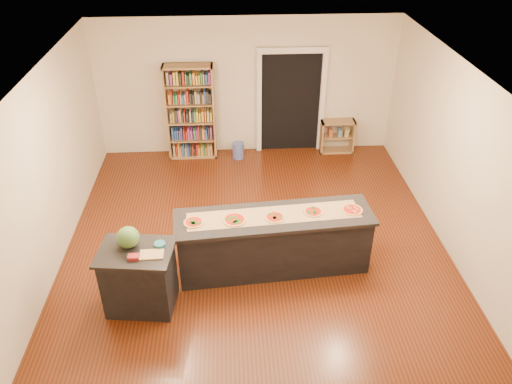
{
  "coord_description": "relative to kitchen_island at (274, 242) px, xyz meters",
  "views": [
    {
      "loc": [
        -0.37,
        -6.07,
        5.02
      ],
      "look_at": [
        0.0,
        0.2,
        1.0
      ],
      "focal_mm": 35.0,
      "sensor_mm": 36.0,
      "label": 1
    }
  ],
  "objects": [
    {
      "name": "package_red",
      "position": [
        -1.84,
        -0.84,
        0.5
      ],
      "size": [
        0.15,
        0.1,
        0.05
      ],
      "primitive_type": "cube",
      "rotation": [
        0.0,
        0.0,
        -0.01
      ],
      "color": "maroon",
      "rests_on": "side_counter"
    },
    {
      "name": "kitchen_island",
      "position": [
        0.0,
        0.0,
        0.0
      ],
      "size": [
        2.84,
        0.77,
        0.94
      ],
      "rotation": [
        0.0,
        0.0,
        0.08
      ],
      "color": "black",
      "rests_on": "ground"
    },
    {
      "name": "bookshelf",
      "position": [
        -1.36,
        3.62,
        0.5
      ],
      "size": [
        0.97,
        0.35,
        1.95
      ],
      "primitive_type": "cube",
      "color": "#9A754B",
      "rests_on": "ground"
    },
    {
      "name": "pizza_c",
      "position": [
        0.0,
        -0.05,
        0.48
      ],
      "size": [
        0.28,
        0.28,
        0.02
      ],
      "color": "#BA8E47",
      "rests_on": "kitchen_island"
    },
    {
      "name": "kraft_paper",
      "position": [
        -0.0,
        0.02,
        0.47
      ],
      "size": [
        2.49,
        0.65,
        0.0
      ],
      "primitive_type": "cube",
      "rotation": [
        0.0,
        0.0,
        0.08
      ],
      "color": "#9F7D52",
      "rests_on": "kitchen_island"
    },
    {
      "name": "package_teal",
      "position": [
        -1.54,
        -0.61,
        0.51
      ],
      "size": [
        0.15,
        0.15,
        0.05
      ],
      "primitive_type": "cylinder",
      "color": "#195966",
      "rests_on": "side_counter"
    },
    {
      "name": "side_counter",
      "position": [
        -1.85,
        -0.68,
        0.01
      ],
      "size": [
        0.96,
        0.7,
        0.95
      ],
      "rotation": [
        0.0,
        0.0,
        -0.12
      ],
      "color": "black",
      "rests_on": "ground"
    },
    {
      "name": "room",
      "position": [
        -0.23,
        0.34,
        0.93
      ],
      "size": [
        6.0,
        7.0,
        2.8
      ],
      "color": "beige",
      "rests_on": "ground"
    },
    {
      "name": "waste_bin",
      "position": [
        -0.42,
        3.46,
        -0.3
      ],
      "size": [
        0.24,
        0.24,
        0.34
      ],
      "primitive_type": "cylinder",
      "color": "#495AA3",
      "rests_on": "ground"
    },
    {
      "name": "pizza_e",
      "position": [
        1.13,
        0.07,
        0.48
      ],
      "size": [
        0.31,
        0.31,
        0.02
      ],
      "color": "#BA8E47",
      "rests_on": "kitchen_island"
    },
    {
      "name": "doorway",
      "position": [
        0.67,
        3.81,
        0.73
      ],
      "size": [
        1.4,
        0.09,
        2.21
      ],
      "color": "black",
      "rests_on": "room"
    },
    {
      "name": "low_shelf",
      "position": [
        1.67,
        3.64,
        -0.12
      ],
      "size": [
        0.7,
        0.3,
        0.7
      ],
      "primitive_type": "cube",
      "color": "#9A754B",
      "rests_on": "ground"
    },
    {
      "name": "pizza_b",
      "position": [
        -0.56,
        -0.07,
        0.48
      ],
      "size": [
        0.33,
        0.33,
        0.02
      ],
      "color": "#BA8E47",
      "rests_on": "kitchen_island"
    },
    {
      "name": "pizza_a",
      "position": [
        -1.13,
        -0.1,
        0.48
      ],
      "size": [
        0.28,
        0.28,
        0.02
      ],
      "color": "#BA8E47",
      "rests_on": "kitchen_island"
    },
    {
      "name": "pizza_d",
      "position": [
        0.56,
        0.06,
        0.48
      ],
      "size": [
        0.27,
        0.27,
        0.02
      ],
      "color": "#BA8E47",
      "rests_on": "kitchen_island"
    },
    {
      "name": "cutting_board",
      "position": [
        -1.63,
        -0.78,
        0.49
      ],
      "size": [
        0.31,
        0.21,
        0.02
      ],
      "primitive_type": "cube",
      "rotation": [
        0.0,
        0.0,
        0.03
      ],
      "color": "tan",
      "rests_on": "side_counter"
    },
    {
      "name": "watermelon",
      "position": [
        -1.93,
        -0.58,
        0.62
      ],
      "size": [
        0.29,
        0.29,
        0.29
      ],
      "primitive_type": "sphere",
      "color": "#144214",
      "rests_on": "side_counter"
    }
  ]
}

